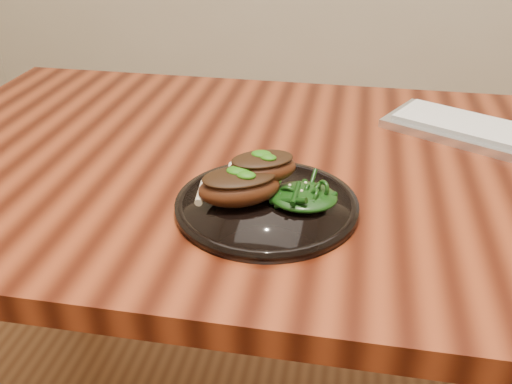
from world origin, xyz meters
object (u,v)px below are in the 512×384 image
at_px(desk, 357,210).
at_px(greens_heap, 303,193).
at_px(plate, 267,205).
at_px(lamb_chop_front, 239,186).

distance_m(desk, greens_heap, 0.21).
bearing_deg(plate, lamb_chop_front, -166.11).
distance_m(desk, plate, 0.23).
bearing_deg(greens_heap, plate, -174.81).
distance_m(lamb_chop_front, greens_heap, 0.09).
bearing_deg(plate, desk, 51.28).
relative_size(lamb_chop_front, greens_heap, 1.42).
xyz_separation_m(plate, greens_heap, (0.05, 0.00, 0.02)).
bearing_deg(greens_heap, lamb_chop_front, -171.05).
bearing_deg(plate, greens_heap, 5.19).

